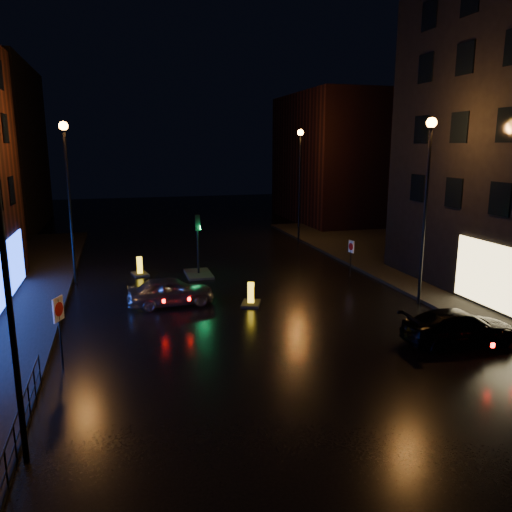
# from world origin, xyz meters

# --- Properties ---
(ground) EXTENTS (120.00, 120.00, 0.00)m
(ground) POSITION_xyz_m (0.00, 0.00, 0.00)
(ground) COLOR black
(ground) RESTS_ON ground
(pavement_right) EXTENTS (12.00, 44.00, 0.15)m
(pavement_right) POSITION_xyz_m (14.00, 8.00, 0.07)
(pavement_right) COLOR black
(pavement_right) RESTS_ON ground
(building_far_right) EXTENTS (8.00, 14.00, 12.00)m
(building_far_right) POSITION_xyz_m (15.00, 32.00, 6.00)
(building_far_right) COLOR black
(building_far_right) RESTS_ON ground
(street_lamp_lnear) EXTENTS (0.44, 0.44, 8.37)m
(street_lamp_lnear) POSITION_xyz_m (-7.80, -2.00, 5.56)
(street_lamp_lnear) COLOR black
(street_lamp_lnear) RESTS_ON ground
(street_lamp_lfar) EXTENTS (0.44, 0.44, 8.37)m
(street_lamp_lfar) POSITION_xyz_m (-7.80, 14.00, 5.56)
(street_lamp_lfar) COLOR black
(street_lamp_lfar) RESTS_ON ground
(street_lamp_rnear) EXTENTS (0.44, 0.44, 8.37)m
(street_lamp_rnear) POSITION_xyz_m (7.80, 6.00, 5.56)
(street_lamp_rnear) COLOR black
(street_lamp_rnear) RESTS_ON ground
(street_lamp_rfar) EXTENTS (0.44, 0.44, 8.37)m
(street_lamp_rfar) POSITION_xyz_m (7.80, 22.00, 5.56)
(street_lamp_rfar) COLOR black
(street_lamp_rfar) RESTS_ON ground
(traffic_signal) EXTENTS (1.40, 2.40, 3.45)m
(traffic_signal) POSITION_xyz_m (-1.20, 14.00, 0.50)
(traffic_signal) COLOR black
(traffic_signal) RESTS_ON ground
(guard_railing) EXTENTS (0.05, 6.04, 1.00)m
(guard_railing) POSITION_xyz_m (-8.00, -1.00, 0.74)
(guard_railing) COLOR black
(guard_railing) RESTS_ON ground
(silver_hatchback) EXTENTS (3.95, 1.71, 1.33)m
(silver_hatchback) POSITION_xyz_m (-3.30, 8.89, 0.66)
(silver_hatchback) COLOR #999BA0
(silver_hatchback) RESTS_ON ground
(dark_sedan) EXTENTS (4.39, 1.92, 1.25)m
(dark_sedan) POSITION_xyz_m (6.48, 1.43, 0.63)
(dark_sedan) COLOR black
(dark_sedan) RESTS_ON ground
(bollard_near) EXTENTS (1.20, 1.42, 1.06)m
(bollard_near) POSITION_xyz_m (0.26, 7.96, 0.23)
(bollard_near) COLOR black
(bollard_near) RESTS_ON ground
(bollard_far) EXTENTS (1.01, 1.33, 1.05)m
(bollard_far) POSITION_xyz_m (-4.41, 14.93, 0.23)
(bollard_far) COLOR black
(bollard_far) RESTS_ON ground
(road_sign_left) EXTENTS (0.29, 0.56, 2.42)m
(road_sign_left) POSITION_xyz_m (-7.46, 3.15, 1.81)
(road_sign_left) COLOR black
(road_sign_left) RESTS_ON ground
(road_sign_right) EXTENTS (0.12, 0.50, 2.07)m
(road_sign_right) POSITION_xyz_m (6.92, 11.34, 1.55)
(road_sign_right) COLOR black
(road_sign_right) RESTS_ON ground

